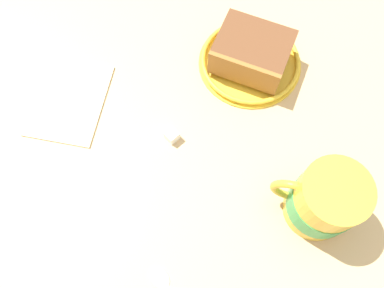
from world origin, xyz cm
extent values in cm
cube|color=tan|center=(0.00, 0.00, -1.80)|extent=(149.93, 149.93, 3.60)
cylinder|color=yellow|center=(-11.17, 4.14, 0.30)|extent=(15.40, 15.40, 0.60)
torus|color=yellow|center=(-11.17, 4.14, 0.95)|extent=(14.85, 14.85, 0.69)
cube|color=#9E662D|center=(-11.17, 4.14, 0.90)|extent=(12.11, 12.89, 0.60)
cube|color=brown|center=(-11.17, 4.14, 3.50)|extent=(12.11, 12.89, 4.60)
cube|color=#9E662D|center=(-7.62, 1.89, 3.50)|extent=(6.01, 9.04, 4.60)
cylinder|color=gold|center=(12.04, 7.30, 4.97)|extent=(8.02, 8.02, 9.93)
cylinder|color=green|center=(12.04, 7.30, 4.01)|extent=(8.18, 8.18, 3.54)
cylinder|color=black|center=(12.04, 7.30, 7.26)|extent=(7.06, 7.06, 0.40)
torus|color=gold|center=(10.23, 3.72, 4.97)|extent=(3.23, 5.15, 5.30)
ellipsoid|color=silver|center=(16.91, -13.56, 0.40)|extent=(3.61, 3.32, 0.80)
cube|color=beige|center=(-9.55, -23.01, 0.30)|extent=(15.95, 14.02, 0.60)
cube|color=white|center=(-1.17, -9.22, 0.81)|extent=(2.23, 2.23, 1.61)
camera|label=1|loc=(20.65, -10.23, 51.03)|focal=37.19mm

